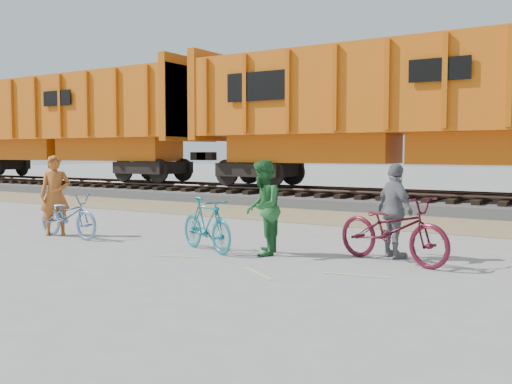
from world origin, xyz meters
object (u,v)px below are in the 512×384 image
hopper_car_left (66,122)px  bicycle_teal (206,224)px  person_solo (55,195)px  bicycle_maroon (393,229)px  bicycle_blue (68,215)px  hopper_car_center (404,108)px  person_man (263,208)px  person_woman (395,211)px

hopper_car_left → bicycle_teal: hopper_car_left is taller
person_solo → bicycle_maroon: bearing=-40.7°
bicycle_teal → bicycle_maroon: 3.10m
bicycle_blue → bicycle_maroon: bearing=-78.1°
hopper_car_center → person_man: 9.21m
hopper_car_left → bicycle_blue: 14.84m
person_solo → bicycle_teal: bearing=-45.7°
bicycle_maroon → person_solo: size_ratio=1.21×
bicycle_maroon → person_man: person_man is taller
person_man → bicycle_teal: bearing=-102.0°
hopper_car_left → person_solo: 14.34m
bicycle_maroon → hopper_car_center: bearing=33.7°
bicycle_teal → person_solo: 3.75m
bicycle_teal → person_man: 1.07m
bicycle_teal → person_woman: person_woman is taller
person_man → person_woman: (1.92, 0.89, -0.02)m
bicycle_maroon → person_woman: person_woman is taller
person_man → person_solo: bearing=-109.6°
hopper_car_center → bicycle_blue: size_ratio=8.27×
bicycle_blue → bicycle_maroon: bicycle_maroon is taller
bicycle_teal → person_solo: bearing=114.1°
person_woman → hopper_car_center: bearing=-34.6°
person_solo → bicycle_blue: bearing=-58.7°
hopper_car_left → hopper_car_center: bearing=0.0°
bicycle_teal → person_solo: size_ratio=0.94×
bicycle_maroon → person_woman: size_ratio=1.29×
bicycle_maroon → person_solo: bearing=113.9°
hopper_car_left → bicycle_blue: bearing=-39.7°
bicycle_blue → person_solo: 0.63m
hopper_car_left → person_man: 18.01m
bicycle_maroon → hopper_car_left: bearing=81.4°
hopper_car_left → bicycle_teal: (14.48, -9.13, -2.55)m
bicycle_teal → person_woman: 3.13m
bicycle_maroon → person_man: 2.09m
hopper_car_center → bicycle_blue: bearing=-111.9°
bicycle_blue → bicycle_teal: bicycle_teal is taller
hopper_car_center → bicycle_teal: bearing=-93.3°
bicycle_blue → bicycle_maroon: (6.25, 0.90, 0.07)m
bicycle_blue → person_solo: size_ratio=1.04×
bicycle_maroon → person_woman: (-0.10, 0.40, 0.24)m
bicycle_teal → person_man: size_ratio=0.98×
hopper_car_left → hopper_car_center: 15.00m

